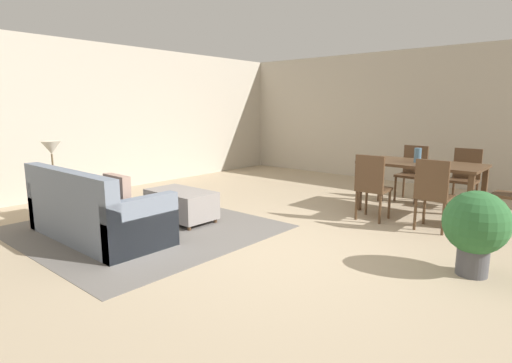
{
  "coord_description": "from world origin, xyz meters",
  "views": [
    {
      "loc": [
        2.61,
        -3.42,
        1.55
      ],
      "look_at": [
        -0.86,
        0.61,
        0.57
      ],
      "focal_mm": 28.37,
      "sensor_mm": 36.0,
      "label": 1
    }
  ],
  "objects": [
    {
      "name": "dining_chair_far_right",
      "position": [
        1.02,
        3.42,
        0.52
      ],
      "size": [
        0.4,
        0.4,
        0.92
      ],
      "color": "#513823",
      "rests_on": "ground_plane"
    },
    {
      "name": "table_lamp",
      "position": [
        -3.2,
        -1.04,
        0.98
      ],
      "size": [
        0.26,
        0.26,
        0.53
      ],
      "color": "brown",
      "rests_on": "side_table"
    },
    {
      "name": "ground_plane",
      "position": [
        0.0,
        0.0,
        0.0
      ],
      "size": [
        10.8,
        10.8,
        0.0
      ],
      "primitive_type": "plane",
      "color": "tan"
    },
    {
      "name": "couch",
      "position": [
        -1.92,
        -1.13,
        0.3
      ],
      "size": [
        1.96,
        0.87,
        0.86
      ],
      "color": "slate",
      "rests_on": "ground_plane"
    },
    {
      "name": "wall_back",
      "position": [
        0.0,
        5.0,
        1.35
      ],
      "size": [
        9.0,
        0.12,
        2.7
      ],
      "primitive_type": "cube",
      "color": "#BCB2A0",
      "rests_on": "ground_plane"
    },
    {
      "name": "side_table",
      "position": [
        -3.2,
        -1.04,
        0.45
      ],
      "size": [
        0.4,
        0.4,
        0.57
      ],
      "color": "brown",
      "rests_on": "ground_plane"
    },
    {
      "name": "potted_plant",
      "position": [
        1.8,
        0.62,
        0.48
      ],
      "size": [
        0.59,
        0.59,
        0.8
      ],
      "color": "#4C4C51",
      "rests_on": "ground_plane"
    },
    {
      "name": "dining_chair_far_left",
      "position": [
        0.23,
        3.37,
        0.52
      ],
      "size": [
        0.41,
        0.41,
        0.92
      ],
      "color": "#513823",
      "rests_on": "ground_plane"
    },
    {
      "name": "dining_chair_near_right",
      "position": [
        1.05,
        1.79,
        0.52
      ],
      "size": [
        0.4,
        0.4,
        0.92
      ],
      "color": "#513823",
      "rests_on": "ground_plane"
    },
    {
      "name": "ottoman_table",
      "position": [
        -1.72,
        0.02,
        0.24
      ],
      "size": [
        0.97,
        0.56,
        0.43
      ],
      "color": "gray",
      "rests_on": "ground_plane"
    },
    {
      "name": "dining_table",
      "position": [
        0.63,
        2.57,
        0.67
      ],
      "size": [
        1.65,
        0.9,
        0.76
      ],
      "color": "#513823",
      "rests_on": "ground_plane"
    },
    {
      "name": "area_rug",
      "position": [
        -1.82,
        -0.53,
        0.0
      ],
      "size": [
        3.0,
        2.8,
        0.01
      ],
      "primitive_type": "cube",
      "color": "slate",
      "rests_on": "ground_plane"
    },
    {
      "name": "dining_chair_near_left",
      "position": [
        0.26,
        1.74,
        0.52
      ],
      "size": [
        0.42,
        0.42,
        0.92
      ],
      "color": "#513823",
      "rests_on": "ground_plane"
    },
    {
      "name": "wall_left",
      "position": [
        -4.5,
        0.5,
        1.35
      ],
      "size": [
        0.12,
        11.0,
        2.7
      ],
      "primitive_type": "cube",
      "color": "#BCB2A0",
      "rests_on": "ground_plane"
    },
    {
      "name": "vase_centerpiece",
      "position": [
        0.58,
        2.54,
        0.87
      ],
      "size": [
        0.1,
        0.1,
        0.21
      ],
      "primitive_type": "cylinder",
      "color": "slate",
      "rests_on": "dining_table"
    }
  ]
}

